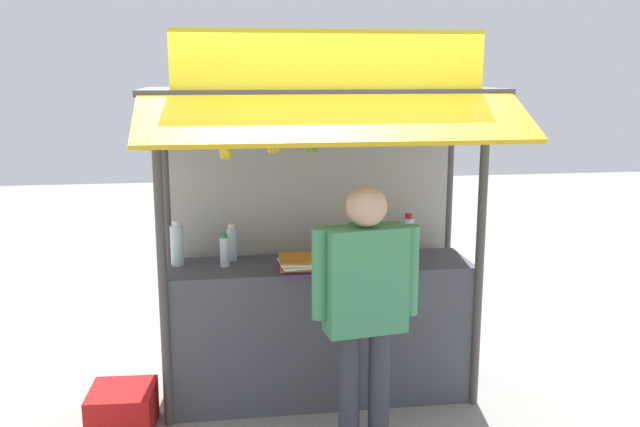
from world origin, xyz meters
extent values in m
plane|color=gray|center=(0.00, 0.00, 0.00)|extent=(20.00, 20.00, 0.00)
cube|color=#4C4C56|center=(0.00, 0.00, 0.49)|extent=(2.09, 0.55, 0.98)
cylinder|color=#4C4742|center=(-1.04, -0.28, 1.07)|extent=(0.06, 0.06, 2.13)
cylinder|color=#4C4742|center=(1.04, -0.28, 1.07)|extent=(0.06, 0.06, 2.13)
cylinder|color=#4C4742|center=(-1.04, 0.40, 1.07)|extent=(0.06, 0.06, 2.13)
cylinder|color=#4C4742|center=(1.04, 0.40, 1.07)|extent=(0.06, 0.06, 2.13)
cube|color=#B7B2A8|center=(0.00, 0.40, 1.04)|extent=(2.05, 0.04, 2.08)
cube|color=#3F3F44|center=(0.00, -0.04, 2.15)|extent=(2.29, 0.88, 0.04)
cube|color=gold|center=(0.00, -0.73, 2.02)|extent=(2.25, 0.51, 0.26)
cube|color=yellow|center=(0.00, -0.43, 2.35)|extent=(1.88, 0.04, 0.35)
cylinder|color=#59544C|center=(0.00, -0.38, 2.05)|extent=(1.98, 0.02, 0.02)
cylinder|color=silver|center=(0.68, 0.20, 1.11)|extent=(0.08, 0.08, 0.25)
cylinder|color=red|center=(0.68, 0.20, 1.25)|extent=(0.05, 0.05, 0.03)
cylinder|color=silver|center=(-0.97, 0.09, 1.12)|extent=(0.09, 0.09, 0.27)
cylinder|color=white|center=(-0.97, 0.09, 1.27)|extent=(0.06, 0.06, 0.04)
cylinder|color=silver|center=(0.25, 0.15, 1.09)|extent=(0.07, 0.07, 0.22)
cylinder|color=#198C33|center=(0.25, 0.15, 1.21)|extent=(0.04, 0.04, 0.03)
cylinder|color=silver|center=(-0.60, 0.17, 1.09)|extent=(0.07, 0.07, 0.23)
cylinder|color=white|center=(-0.60, 0.17, 1.22)|extent=(0.05, 0.05, 0.03)
cylinder|color=silver|center=(-0.65, 0.02, 1.08)|extent=(0.06, 0.06, 0.20)
cylinder|color=#198C33|center=(-0.65, 0.02, 1.20)|extent=(0.04, 0.04, 0.03)
cube|color=purple|center=(-0.17, -0.16, 0.98)|extent=(0.26, 0.31, 0.01)
cube|color=purple|center=(-0.18, -0.16, 0.99)|extent=(0.24, 0.30, 0.01)
cube|color=black|center=(-0.17, -0.16, 1.00)|extent=(0.23, 0.29, 0.01)
cube|color=orange|center=(-0.18, -0.15, 1.01)|extent=(0.25, 0.31, 0.01)
cube|color=orange|center=(-0.16, -0.16, 1.02)|extent=(0.24, 0.30, 0.01)
cube|color=white|center=(-0.17, -0.16, 1.03)|extent=(0.25, 0.31, 0.01)
cube|color=white|center=(-0.17, -0.15, 1.04)|extent=(0.25, 0.30, 0.01)
cube|color=white|center=(-0.17, -0.16, 1.05)|extent=(0.24, 0.30, 0.01)
cube|color=orange|center=(-0.18, -0.15, 1.06)|extent=(0.24, 0.30, 0.01)
cube|color=black|center=(0.18, -0.10, 0.98)|extent=(0.26, 0.28, 0.01)
cube|color=purple|center=(0.17, -0.09, 0.99)|extent=(0.25, 0.27, 0.01)
cube|color=orange|center=(0.17, -0.09, 1.01)|extent=(0.24, 0.26, 0.01)
cube|color=yellow|center=(0.17, -0.08, 1.01)|extent=(0.26, 0.28, 0.01)
cube|color=red|center=(0.17, -0.09, 1.02)|extent=(0.23, 0.26, 0.01)
cylinder|color=#332D23|center=(-0.63, -0.38, 1.99)|extent=(0.01, 0.01, 0.10)
cylinder|color=olive|center=(-0.63, -0.38, 1.91)|extent=(0.04, 0.04, 0.04)
ellipsoid|color=yellow|center=(-0.61, -0.38, 1.83)|extent=(0.04, 0.07, 0.15)
ellipsoid|color=yellow|center=(-0.61, -0.37, 1.83)|extent=(0.06, 0.06, 0.16)
ellipsoid|color=yellow|center=(-0.62, -0.35, 1.83)|extent=(0.08, 0.04, 0.15)
ellipsoid|color=yellow|center=(-0.64, -0.36, 1.83)|extent=(0.07, 0.05, 0.16)
ellipsoid|color=yellow|center=(-0.65, -0.37, 1.83)|extent=(0.05, 0.07, 0.16)
ellipsoid|color=yellow|center=(-0.65, -0.38, 1.83)|extent=(0.05, 0.07, 0.16)
ellipsoid|color=yellow|center=(-0.64, -0.39, 1.83)|extent=(0.06, 0.05, 0.16)
ellipsoid|color=yellow|center=(-0.63, -0.40, 1.84)|extent=(0.09, 0.04, 0.15)
ellipsoid|color=yellow|center=(-0.62, -0.39, 1.83)|extent=(0.06, 0.06, 0.16)
cylinder|color=#332D23|center=(-0.34, -0.38, 2.00)|extent=(0.01, 0.01, 0.08)
cylinder|color=olive|center=(-0.34, -0.38, 1.94)|extent=(0.04, 0.04, 0.04)
ellipsoid|color=gold|center=(-0.32, -0.37, 1.86)|extent=(0.04, 0.08, 0.15)
ellipsoid|color=gold|center=(-0.33, -0.37, 1.86)|extent=(0.06, 0.06, 0.15)
ellipsoid|color=gold|center=(-0.34, -0.35, 1.86)|extent=(0.08, 0.04, 0.15)
ellipsoid|color=gold|center=(-0.35, -0.36, 1.86)|extent=(0.06, 0.05, 0.15)
ellipsoid|color=gold|center=(-0.36, -0.37, 1.86)|extent=(0.05, 0.07, 0.15)
ellipsoid|color=gold|center=(-0.37, -0.39, 1.86)|extent=(0.06, 0.08, 0.15)
ellipsoid|color=gold|center=(-0.36, -0.40, 1.86)|extent=(0.08, 0.06, 0.15)
ellipsoid|color=gold|center=(-0.34, -0.40, 1.86)|extent=(0.08, 0.04, 0.15)
ellipsoid|color=gold|center=(-0.32, -0.39, 1.86)|extent=(0.06, 0.08, 0.15)
cylinder|color=#332D23|center=(-0.10, -0.38, 2.00)|extent=(0.01, 0.01, 0.07)
cylinder|color=olive|center=(-0.10, -0.38, 1.95)|extent=(0.04, 0.04, 0.04)
ellipsoid|color=#689D37|center=(-0.09, -0.38, 1.86)|extent=(0.03, 0.07, 0.16)
ellipsoid|color=#689D37|center=(-0.08, -0.36, 1.86)|extent=(0.06, 0.07, 0.16)
ellipsoid|color=#689D37|center=(-0.10, -0.36, 1.86)|extent=(0.07, 0.03, 0.16)
ellipsoid|color=#689D37|center=(-0.12, -0.36, 1.86)|extent=(0.06, 0.06, 0.16)
ellipsoid|color=#689D37|center=(-0.13, -0.38, 1.86)|extent=(0.04, 0.08, 0.16)
ellipsoid|color=#689D37|center=(-0.12, -0.39, 1.86)|extent=(0.07, 0.07, 0.16)
ellipsoid|color=#689D37|center=(-0.10, -0.40, 1.86)|extent=(0.07, 0.03, 0.16)
ellipsoid|color=#689D37|center=(-0.09, -0.39, 1.86)|extent=(0.06, 0.07, 0.16)
cylinder|color=#383842|center=(0.06, -0.81, 0.39)|extent=(0.13, 0.13, 0.79)
cylinder|color=#383842|center=(0.24, -0.81, 0.39)|extent=(0.13, 0.13, 0.79)
cube|color=#3F8C59|center=(0.15, -0.81, 1.10)|extent=(0.49, 0.27, 0.62)
cylinder|color=#3F8C59|center=(-0.12, -0.81, 1.15)|extent=(0.10, 0.10, 0.53)
cylinder|color=#3F8C59|center=(0.41, -0.81, 1.15)|extent=(0.10, 0.10, 0.53)
sphere|color=tan|center=(0.15, -0.81, 1.53)|extent=(0.24, 0.24, 0.24)
cube|color=red|center=(-1.33, -0.31, 0.14)|extent=(0.43, 0.43, 0.28)
camera|label=1|loc=(-0.67, -4.59, 2.29)|focal=39.15mm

